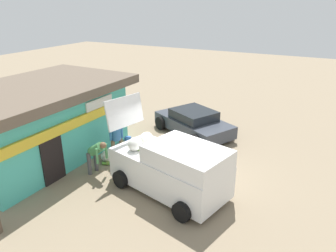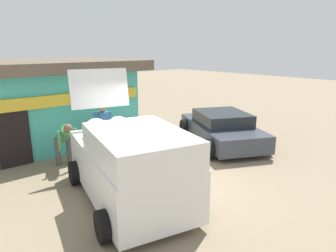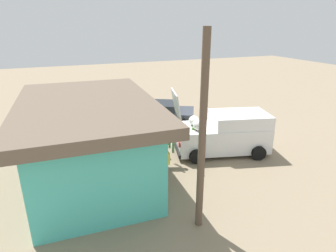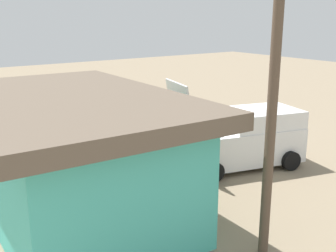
% 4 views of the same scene
% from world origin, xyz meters
% --- Properties ---
extents(ground_plane, '(60.00, 60.00, 0.00)m').
position_xyz_m(ground_plane, '(0.00, 0.00, 0.00)').
color(ground_plane, gray).
extents(storefront_bar, '(7.45, 4.87, 2.97)m').
position_xyz_m(storefront_bar, '(-1.22, 5.28, 1.55)').
color(storefront_bar, '#4CC6B7').
rests_on(storefront_bar, ground_plane).
extents(delivery_van, '(2.89, 4.47, 2.85)m').
position_xyz_m(delivery_van, '(-1.13, -0.51, 0.91)').
color(delivery_van, white).
rests_on(delivery_van, ground_plane).
extents(parked_sedan, '(3.49, 4.33, 1.18)m').
position_xyz_m(parked_sedan, '(3.78, 0.79, 0.57)').
color(parked_sedan, '#383D47').
rests_on(parked_sedan, ground_plane).
extents(vendor_standing, '(0.49, 0.47, 1.74)m').
position_xyz_m(vendor_standing, '(-0.06, 2.45, 1.00)').
color(vendor_standing, '#726047').
rests_on(vendor_standing, ground_plane).
extents(customer_bending, '(0.57, 0.81, 1.37)m').
position_xyz_m(customer_bending, '(-1.35, 2.42, 0.86)').
color(customer_bending, '#4C4C51').
rests_on(customer_bending, ground_plane).
extents(unloaded_banana_pile, '(0.97, 0.97, 0.51)m').
position_xyz_m(unloaded_banana_pile, '(-0.35, 2.58, 0.24)').
color(unloaded_banana_pile, silver).
rests_on(unloaded_banana_pile, ground_plane).
extents(paint_bucket, '(0.30, 0.30, 0.40)m').
position_xyz_m(paint_bucket, '(1.20, 2.80, 0.20)').
color(paint_bucket, blue).
rests_on(paint_bucket, ground_plane).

